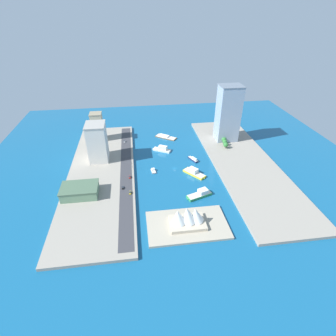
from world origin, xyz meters
TOP-DOWN VIEW (x-y plane):
  - ground_plane at (0.00, 0.00)m, footprint 440.00×440.00m
  - quay_west at (-80.54, 0.00)m, footprint 70.00×240.00m
  - quay_east at (80.54, 0.00)m, footprint 70.00×240.00m
  - peninsula_point at (3.59, 90.57)m, footprint 66.96×39.73m
  - road_strip at (53.99, 0.00)m, footprint 12.19×228.00m
  - ferry_green_doubledeck at (-16.67, 52.86)m, footprint 26.83×15.85m
  - yacht_sleek_gray at (24.21, 3.25)m, footprint 5.67×10.37m
  - patrol_launch_navy at (-24.64, -14.75)m, footprint 9.92×16.42m
  - barge_flat_brown at (0.04, -81.48)m, footprint 29.53×25.22m
  - ferry_white_commuter at (8.98, -43.16)m, footprint 23.08×17.22m
  - ferry_yellow_fast at (-19.04, 14.54)m, footprint 22.67×25.45m
  - hotel_broad_white at (84.34, -28.27)m, footprint 21.51×26.00m
  - tower_tall_glass at (-78.73, -60.82)m, footprint 28.39×24.21m
  - terminal_long_green at (96.84, 39.23)m, footprint 34.50×23.78m
  - office_block_beige at (89.72, -81.88)m, footprint 15.09×15.63m
  - taxi_yellow_cab at (49.95, 43.26)m, footprint 2.07×4.89m
  - pickup_red at (50.10, 16.06)m, footprint 1.86×5.06m
  - van_white at (55.85, -68.81)m, footprint 2.10×4.68m
  - suv_black at (57.15, 34.05)m, footprint 2.06×4.59m
  - traffic_light_waterfront at (46.97, -3.09)m, footprint 0.36×0.36m
  - opera_landmark at (4.15, 90.57)m, footprint 29.60×20.42m
  - park_tree_cluster at (-71.66, -41.26)m, footprint 8.65×20.74m

SIDE VIEW (x-z plane):
  - ground_plane at x=0.00m, z-range 0.00..0.00m
  - peninsula_point at x=3.59m, z-range 0.00..2.00m
  - yacht_sleek_gray at x=24.21m, z-range -0.48..2.63m
  - barge_flat_brown at x=0.04m, z-range -0.37..2.68m
  - quay_west at x=-80.54m, z-range 0.00..2.79m
  - quay_east at x=80.54m, z-range 0.00..2.79m
  - patrol_launch_navy at x=-24.64m, z-range -0.48..3.68m
  - ferry_green_doubledeck at x=-16.67m, z-range -1.01..5.73m
  - ferry_yellow_fast at x=-19.04m, z-range -0.95..5.76m
  - ferry_white_commuter at x=8.98m, z-range -0.94..6.19m
  - road_strip at x=53.99m, z-range 2.79..2.94m
  - suv_black at x=57.15m, z-range 2.94..4.39m
  - taxi_yellow_cab at x=49.95m, z-range 2.92..4.57m
  - van_white at x=55.85m, z-range 2.92..4.58m
  - pickup_red at x=50.10m, z-range 2.92..4.61m
  - traffic_light_waterfront at x=46.97m, z-range 3.88..10.38m
  - terminal_long_green at x=96.84m, z-range 2.82..12.67m
  - park_tree_cluster at x=-71.66m, z-range 3.81..12.11m
  - opera_landmark at x=4.15m, z-range 0.32..19.09m
  - office_block_beige at x=89.72m, z-range 2.82..39.70m
  - hotel_broad_white at x=84.34m, z-range 2.82..46.46m
  - tower_tall_glass at x=-78.73m, z-range 2.82..74.10m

